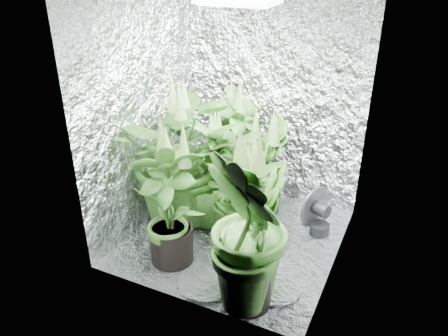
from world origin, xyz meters
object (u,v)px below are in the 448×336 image
(plant_c, at_px, (265,169))
(plant_g, at_px, (251,232))
(plant_b, at_px, (239,146))
(plant_a, at_px, (182,156))
(plant_d, at_px, (213,175))
(plant_f, at_px, (169,204))
(circulation_fan, at_px, (318,214))
(plant_e, at_px, (241,193))

(plant_c, xyz_separation_m, plant_g, (0.32, -1.10, 0.14))
(plant_b, bearing_deg, plant_g, -63.47)
(plant_a, bearing_deg, plant_b, 65.97)
(plant_b, distance_m, plant_d, 0.52)
(plant_d, bearing_deg, plant_f, -95.43)
(plant_c, xyz_separation_m, circulation_fan, (0.51, -0.10, -0.25))
(circulation_fan, bearing_deg, plant_b, -176.12)
(plant_d, xyz_separation_m, plant_g, (0.64, -0.76, 0.12))
(plant_b, relative_size, plant_d, 1.12)
(plant_a, bearing_deg, plant_f, -69.45)
(plant_f, bearing_deg, circulation_fan, 42.59)
(plant_a, relative_size, plant_d, 1.32)
(plant_b, xyz_separation_m, circulation_fan, (0.83, -0.29, -0.34))
(plant_b, distance_m, circulation_fan, 0.94)
(plant_d, xyz_separation_m, plant_f, (-0.06, -0.59, 0.03))
(plant_d, distance_m, circulation_fan, 0.90)
(plant_c, bearing_deg, plant_f, -112.30)
(plant_a, xyz_separation_m, plant_f, (0.20, -0.53, -0.11))
(plant_a, distance_m, circulation_fan, 1.20)
(plant_e, bearing_deg, plant_d, 158.36)
(plant_f, bearing_deg, plant_g, -14.49)
(plant_a, bearing_deg, plant_d, 11.48)
(plant_a, relative_size, circulation_fan, 3.21)
(plant_e, height_order, circulation_fan, plant_e)
(plant_d, bearing_deg, plant_a, -168.52)
(plant_b, distance_m, plant_f, 1.10)
(plant_a, height_order, plant_g, plant_a)
(plant_d, xyz_separation_m, plant_e, (0.30, -0.12, -0.03))
(plant_e, bearing_deg, circulation_fan, 32.92)
(plant_g, distance_m, circulation_fan, 1.09)
(plant_a, xyz_separation_m, plant_d, (0.26, 0.05, -0.15))
(plant_b, bearing_deg, plant_d, -89.74)
(plant_d, relative_size, plant_f, 0.91)
(plant_a, height_order, plant_e, plant_a)
(plant_a, relative_size, plant_c, 1.39)
(plant_c, distance_m, circulation_fan, 0.58)
(plant_e, height_order, plant_g, plant_g)
(plant_c, bearing_deg, plant_a, -146.27)
(plant_f, bearing_deg, plant_a, 110.55)
(plant_b, height_order, circulation_fan, plant_b)
(plant_c, distance_m, plant_e, 0.45)
(plant_b, bearing_deg, circulation_fan, -19.03)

